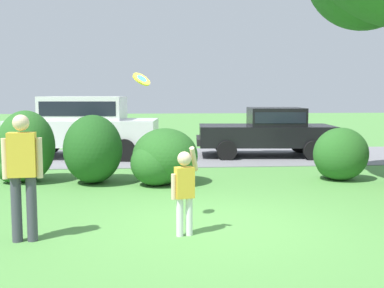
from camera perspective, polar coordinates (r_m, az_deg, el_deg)
The scene contains 11 objects.
ground_plane at distance 7.52m, azimuth 2.99°, elevation -9.53°, with size 80.00×80.00×0.00m, color #518E42.
driveway_strip at distance 15.13m, azimuth -0.93°, elevation -1.54°, with size 28.00×4.40×0.02m, color slate.
shrub_near_tree at distance 11.52m, azimuth -19.34°, elevation -0.54°, with size 1.30×1.45×1.63m.
shrub_centre_left at distance 10.99m, azimuth -11.73°, elevation -0.80°, with size 1.31×1.56×1.54m.
shrub_centre at distance 10.62m, azimuth -3.57°, elevation -1.70°, with size 1.50×1.51×1.25m.
shrub_centre_right at distance 11.65m, azimuth 17.16°, elevation -1.39°, with size 1.28×1.16×1.23m.
parked_sedan at distance 15.41m, azimuth 9.14°, elevation 1.65°, with size 4.53×2.35×1.56m.
parked_suv at distance 15.30m, azimuth -12.75°, elevation 2.41°, with size 4.85×2.42×1.92m.
child_thrower at distance 6.76m, azimuth -0.91°, elevation -5.05°, with size 0.41×0.34×1.29m.
frisbee at distance 7.14m, azimuth -6.05°, elevation 7.70°, with size 0.31×0.27×0.27m.
adult_onlooker at distance 6.86m, azimuth -19.55°, elevation -3.00°, with size 0.53×0.25×1.74m.
Camera 1 is at (-0.97, -7.17, 2.03)m, focal length 44.69 mm.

